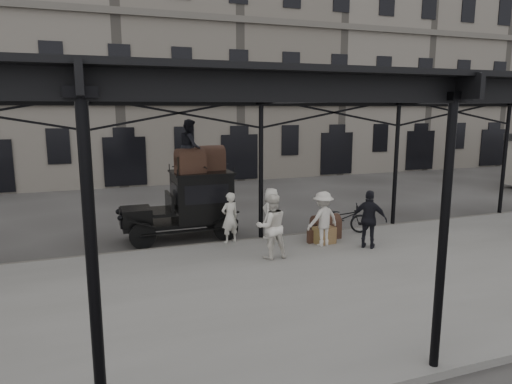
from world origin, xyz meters
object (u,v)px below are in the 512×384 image
at_px(porter_official, 369,219).
at_px(taxi, 192,202).
at_px(bicycle, 341,218).
at_px(porter_left, 230,218).
at_px(steamer_trunk_platform, 326,228).
at_px(steamer_trunk_roof_near, 190,163).

bearing_deg(porter_official, taxi, 4.87).
bearing_deg(bicycle, porter_official, -155.56).
height_order(porter_left, steamer_trunk_platform, porter_left).
xyz_separation_m(bicycle, steamer_trunk_platform, (-0.83, -0.46, -0.16)).
height_order(taxi, bicycle, taxi).
bearing_deg(steamer_trunk_roof_near, taxi, 62.04).
bearing_deg(steamer_trunk_roof_near, bicycle, -25.46).
bearing_deg(taxi, porter_official, -36.72).
bearing_deg(bicycle, taxi, 100.24).
xyz_separation_m(porter_left, steamer_trunk_platform, (2.96, -0.59, -0.46)).
distance_m(bicycle, steamer_trunk_roof_near, 5.24).
height_order(porter_official, steamer_trunk_roof_near, steamer_trunk_roof_near).
bearing_deg(porter_left, bicycle, 162.89).
height_order(porter_left, steamer_trunk_roof_near, steamer_trunk_roof_near).
height_order(porter_left, bicycle, porter_left).
relative_size(bicycle, steamer_trunk_platform, 2.12).
xyz_separation_m(taxi, steamer_trunk_roof_near, (-0.08, -0.25, 1.30)).
bearing_deg(steamer_trunk_roof_near, porter_left, -62.03).
height_order(bicycle, steamer_trunk_roof_near, steamer_trunk_roof_near).
relative_size(porter_left, bicycle, 0.85).
bearing_deg(taxi, bicycle, -18.63).
height_order(taxi, porter_left, taxi).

